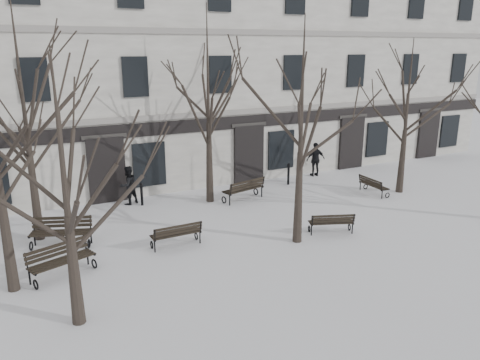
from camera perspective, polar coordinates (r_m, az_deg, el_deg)
ground at (r=15.70m, az=3.26°, el=-9.08°), size 100.00×100.00×0.00m
building at (r=26.27m, az=-11.16°, el=13.19°), size 40.40×10.20×11.40m
tree_1 at (r=11.28m, az=-20.89°, el=2.39°), size 4.69×4.69×6.71m
tree_2 at (r=15.58m, az=7.55°, el=8.96°), size 5.35×5.35×7.64m
tree_4 at (r=17.19m, az=-25.09°, el=9.96°), size 5.91×5.91×8.45m
tree_5 at (r=19.90m, az=-3.94°, el=11.79°), size 5.84×5.84×8.34m
tree_6 at (r=22.64m, az=19.81°, el=9.32°), size 4.92×4.92×7.03m
bench_0 at (r=15.11m, az=-21.00°, el=-9.03°), size 2.02×1.29×0.97m
bench_1 at (r=16.25m, az=-7.75°, el=-6.50°), size 1.74×0.66×0.87m
bench_2 at (r=17.52m, az=11.09°, el=-5.07°), size 1.70×1.11×0.82m
bench_3 at (r=17.24m, az=-20.97°, el=-5.84°), size 2.11×1.37×1.01m
bench_4 at (r=20.83m, az=0.52°, el=-1.07°), size 2.09×1.16×1.00m
bench_5 at (r=22.64m, az=15.90°, el=-0.58°), size 0.64×1.63×0.81m
bollard_a at (r=20.63m, az=-11.91°, el=-1.59°), size 0.13×0.13×1.02m
bollard_b at (r=23.36m, az=5.93°, el=0.82°), size 0.14×0.14×1.09m
pedestrian_b at (r=21.09m, az=-13.32°, el=-2.85°), size 1.01×0.91×1.70m
pedestrian_c at (r=25.30m, az=9.11°, el=0.51°), size 1.10×0.58×1.80m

